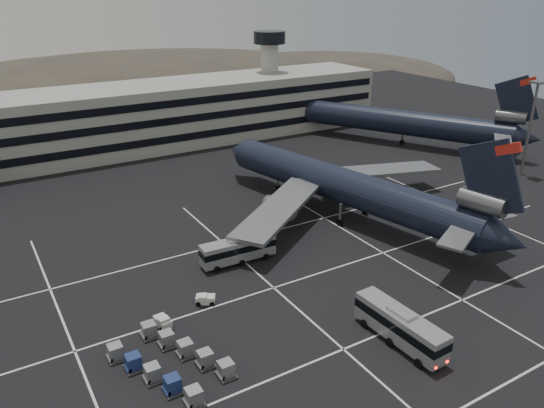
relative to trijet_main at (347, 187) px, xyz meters
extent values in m
plane|color=black|center=(-15.14, -16.49, -5.25)|extent=(260.00, 260.00, 0.00)
cube|color=silver|center=(-15.14, -38.49, -5.24)|extent=(90.00, 0.25, 0.01)
cube|color=silver|center=(-15.14, -26.49, -5.24)|extent=(90.00, 0.25, 0.01)
cube|color=silver|center=(-15.14, -12.49, -5.24)|extent=(90.00, 0.25, 0.01)
cube|color=silver|center=(-15.14, 1.51, -5.24)|extent=(90.00, 0.25, 0.01)
cube|color=silver|center=(-45.14, -10.49, -5.24)|extent=(0.25, 55.00, 0.01)
cube|color=silver|center=(-21.14, -10.49, -5.24)|extent=(0.25, 55.00, 0.01)
cube|color=silver|center=(-3.14, -10.49, -5.24)|extent=(0.25, 55.00, 0.01)
cube|color=silver|center=(18.86, -10.49, -5.24)|extent=(0.25, 55.00, 0.01)
cube|color=gray|center=(-15.14, 55.51, 1.75)|extent=(120.00, 18.00, 14.00)
cube|color=black|center=(-15.14, 46.46, -1.75)|extent=(118.00, 0.20, 1.60)
cube|color=black|center=(-15.14, 46.46, 2.25)|extent=(118.00, 0.20, 1.60)
cube|color=black|center=(-15.14, 46.46, 5.95)|extent=(118.00, 0.20, 1.60)
cylinder|color=gray|center=(19.86, 57.51, 5.75)|extent=(4.40, 4.40, 22.00)
cylinder|color=black|center=(19.86, 57.51, 17.25)|extent=(8.00, 8.00, 3.00)
ellipsoid|color=#38332B|center=(14.86, 153.51, -18.75)|extent=(252.00, 180.00, 44.00)
ellipsoid|color=#38332B|center=(94.86, 153.51, -14.25)|extent=(168.00, 120.00, 24.00)
cylinder|color=slate|center=(42.86, -1.49, 3.75)|extent=(0.50, 0.50, 18.00)
cube|color=slate|center=(42.86, -1.49, 12.85)|extent=(2.40, 2.40, 0.35)
cylinder|color=black|center=(-0.10, 0.49, -0.05)|extent=(15.49, 48.11, 5.60)
cone|color=black|center=(-5.57, 26.12, -0.05)|extent=(6.42, 5.57, 5.60)
cone|color=black|center=(5.42, -25.43, -0.05)|extent=(5.97, 5.94, 5.04)
cube|color=black|center=(4.69, -22.00, 7.35)|extent=(2.46, 9.37, 10.97)
cube|color=red|center=(5.00, -23.47, 11.55)|extent=(1.21, 3.27, 2.24)
cylinder|color=#595B60|center=(4.59, -21.51, 4.05)|extent=(3.89, 6.43, 2.70)
cube|color=slate|center=(0.37, -21.90, 0.55)|extent=(8.16, 5.98, 0.87)
cube|color=slate|center=(8.59, -20.15, 0.55)|extent=(7.51, 3.20, 0.87)
cube|color=slate|center=(-12.75, -0.16, -0.85)|extent=(21.31, 16.87, 1.75)
cylinder|color=#595B60|center=(-10.44, 3.40, -2.55)|extent=(3.79, 5.94, 2.70)
cube|color=slate|center=(11.70, 5.05, -0.85)|extent=(22.62, 9.22, 1.75)
cylinder|color=#595B60|center=(8.14, 7.36, -2.55)|extent=(3.79, 5.94, 2.70)
cylinder|color=slate|center=(-3.31, 15.51, -3.05)|extent=(0.44, 0.44, 3.00)
cylinder|color=black|center=(-3.31, 15.51, -4.70)|extent=(0.72, 1.18, 1.10)
cylinder|color=slate|center=(-2.82, -2.13, -3.05)|extent=(0.44, 0.44, 3.00)
cylinder|color=black|center=(-2.82, -2.13, -4.70)|extent=(0.72, 1.18, 1.10)
cylinder|color=slate|center=(3.44, -0.80, -3.05)|extent=(0.44, 0.44, 3.00)
cylinder|color=black|center=(3.44, -0.80, -4.70)|extent=(0.72, 1.18, 1.10)
cylinder|color=black|center=(37.45, 26.27, -0.05)|extent=(27.88, 44.83, 5.60)
cone|color=black|center=(24.92, 49.28, -0.05)|extent=(7.07, 6.63, 5.60)
cone|color=black|center=(50.12, 3.00, -0.05)|extent=(6.82, 6.80, 5.04)
cube|color=black|center=(48.45, 6.07, 7.35)|extent=(4.97, 8.56, 10.97)
cube|color=red|center=(49.17, 4.75, 11.55)|extent=(2.03, 3.10, 2.24)
cylinder|color=#595B60|center=(48.21, 6.51, 4.05)|extent=(5.24, 6.56, 2.70)
cube|color=slate|center=(44.28, 4.94, 0.55)|extent=(7.78, 7.31, 0.87)
cube|color=slate|center=(51.66, 8.96, 0.55)|extent=(8.11, 5.21, 0.87)
cylinder|color=slate|center=(37.45, 26.27, -3.05)|extent=(0.44, 0.44, 3.00)
cylinder|color=black|center=(37.45, 26.27, -4.70)|extent=(0.97, 1.21, 1.10)
cube|color=#94979C|center=(-15.40, -28.54, -3.15)|extent=(3.00, 11.33, 3.06)
cube|color=black|center=(-15.40, -28.54, -2.79)|extent=(3.06, 11.39, 0.97)
cube|color=#94979C|center=(-15.40, -28.54, -1.44)|extent=(1.76, 3.13, 0.36)
cylinder|color=black|center=(-16.52, -32.52, -4.76)|extent=(0.37, 0.99, 0.98)
cylinder|color=black|center=(-13.97, -32.42, -4.76)|extent=(0.37, 0.99, 0.98)
cylinder|color=black|center=(-16.68, -28.59, -4.76)|extent=(0.37, 0.99, 0.98)
cylinder|color=black|center=(-14.12, -28.49, -4.76)|extent=(0.37, 0.99, 0.98)
cylinder|color=black|center=(-16.83, -24.66, -4.76)|extent=(0.37, 0.99, 0.98)
cylinder|color=black|center=(-14.28, -24.56, -4.76)|extent=(0.37, 0.99, 0.98)
cube|color=#FF0C05|center=(-15.99, -34.21, -4.33)|extent=(0.26, 0.09, 0.22)
cube|color=#FF0C05|center=(-14.36, -34.14, -4.33)|extent=(0.26, 0.09, 0.22)
cube|color=#94979C|center=(-21.88, -4.40, -3.31)|extent=(10.49, 2.79, 2.84)
cube|color=black|center=(-21.88, -4.40, -2.97)|extent=(10.55, 2.85, 0.90)
cube|color=#94979C|center=(-21.88, -4.40, -1.72)|extent=(2.90, 1.63, 0.33)
cylinder|color=black|center=(-18.29, -5.73, -4.80)|extent=(0.92, 0.34, 0.91)
cylinder|color=black|center=(-18.19, -3.37, -4.80)|extent=(0.92, 0.34, 0.91)
cylinder|color=black|center=(-21.93, -5.58, -4.80)|extent=(0.92, 0.34, 0.91)
cylinder|color=black|center=(-21.83, -3.22, -4.80)|extent=(0.92, 0.34, 0.91)
cylinder|color=black|center=(-25.57, -5.43, -4.80)|extent=(0.92, 0.34, 0.91)
cylinder|color=black|center=(-25.47, -3.07, -4.80)|extent=(0.92, 0.34, 0.91)
cube|color=silver|center=(-35.81, -13.12, -4.67)|extent=(1.48, 2.43, 0.95)
cube|color=silver|center=(-35.76, -13.64, -4.04)|extent=(1.25, 1.06, 0.53)
cylinder|color=black|center=(-36.30, -14.01, -4.95)|extent=(0.29, 0.61, 0.59)
cylinder|color=black|center=(-35.15, -13.90, -4.95)|extent=(0.29, 0.61, 0.59)
cylinder|color=black|center=(-36.47, -12.33, -4.95)|extent=(0.29, 0.61, 0.59)
cylinder|color=black|center=(-35.31, -12.22, -4.95)|extent=(0.29, 0.61, 0.59)
cube|color=silver|center=(-29.85, -11.31, -4.69)|extent=(2.56, 2.19, 0.92)
cube|color=silver|center=(-29.41, -11.57, -4.07)|extent=(1.36, 1.43, 0.51)
cylinder|color=black|center=(-29.43, -12.21, -4.96)|extent=(0.61, 0.48, 0.57)
cylinder|color=black|center=(-28.86, -11.24, -4.96)|extent=(0.61, 0.48, 0.57)
cylinder|color=black|center=(-30.84, -11.39, -4.96)|extent=(0.61, 0.48, 0.57)
cylinder|color=black|center=(-30.28, -10.42, -4.96)|extent=(0.61, 0.48, 0.57)
cube|color=#2D2D30|center=(-37.47, -25.67, -5.11)|extent=(2.34, 2.48, 0.16)
cylinder|color=black|center=(-37.47, -25.67, -5.16)|extent=(0.09, 0.18, 0.18)
cube|color=gray|center=(-37.47, -25.67, -4.31)|extent=(1.82, 1.82, 1.43)
cube|color=#2D2D30|center=(-33.38, -23.87, -5.11)|extent=(2.34, 2.48, 0.16)
cylinder|color=black|center=(-33.38, -23.87, -5.16)|extent=(0.09, 0.18, 0.18)
cube|color=gray|center=(-33.38, -23.87, -4.31)|extent=(1.82, 1.82, 1.43)
cube|color=#2D2D30|center=(-38.55, -23.22, -5.11)|extent=(2.34, 2.48, 0.16)
cylinder|color=black|center=(-38.55, -23.22, -5.16)|extent=(0.09, 0.18, 0.18)
cube|color=navy|center=(-38.55, -23.22, -4.31)|extent=(1.82, 1.82, 1.43)
cube|color=#2D2D30|center=(-34.46, -21.42, -5.11)|extent=(2.34, 2.48, 0.16)
cylinder|color=black|center=(-34.46, -21.42, -5.16)|extent=(0.09, 0.18, 0.18)
cube|color=gray|center=(-34.46, -21.42, -4.31)|extent=(1.82, 1.82, 1.43)
cube|color=#2D2D30|center=(-39.63, -20.76, -5.11)|extent=(2.34, 2.48, 0.16)
cylinder|color=black|center=(-39.63, -20.76, -5.16)|extent=(0.09, 0.18, 0.18)
cube|color=gray|center=(-39.63, -20.76, -4.31)|extent=(1.82, 1.82, 1.43)
cube|color=#2D2D30|center=(-35.54, -18.97, -5.11)|extent=(2.34, 2.48, 0.16)
cylinder|color=black|center=(-35.54, -18.97, -5.16)|extent=(0.09, 0.18, 0.18)
cube|color=gray|center=(-35.54, -18.97, -4.31)|extent=(1.82, 1.82, 1.43)
cube|color=#2D2D30|center=(-40.70, -18.31, -5.11)|extent=(2.34, 2.48, 0.16)
cylinder|color=black|center=(-40.70, -18.31, -5.16)|extent=(0.09, 0.18, 0.18)
cube|color=navy|center=(-40.70, -18.31, -4.31)|extent=(1.82, 1.82, 1.43)
cube|color=#2D2D30|center=(-36.61, -16.51, -5.11)|extent=(2.34, 2.48, 0.16)
cylinder|color=black|center=(-36.61, -16.51, -5.16)|extent=(0.09, 0.18, 0.18)
cube|color=gray|center=(-36.61, -16.51, -4.31)|extent=(1.82, 1.82, 1.43)
cube|color=#2D2D30|center=(-41.78, -15.85, -5.11)|extent=(2.34, 2.48, 0.16)
cylinder|color=black|center=(-41.78, -15.85, -5.16)|extent=(0.09, 0.18, 0.18)
cube|color=gray|center=(-41.78, -15.85, -4.31)|extent=(1.82, 1.82, 1.43)
cube|color=#2D2D30|center=(-37.69, -14.06, -5.11)|extent=(2.34, 2.48, 0.16)
cylinder|color=black|center=(-37.69, -14.06, -5.16)|extent=(0.09, 0.18, 0.18)
cube|color=gray|center=(-37.69, -14.06, -4.31)|extent=(1.82, 1.82, 1.43)
camera|label=1|loc=(-50.57, -61.15, 29.92)|focal=35.00mm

